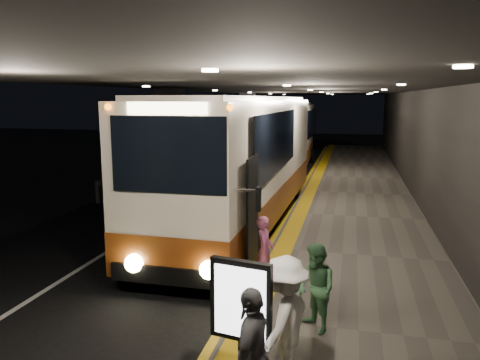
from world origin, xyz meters
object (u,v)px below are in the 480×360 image
at_px(passenger_boarding, 264,251).
at_px(passenger_waiting_white, 284,321).
at_px(bag_polka, 287,339).
at_px(passenger_waiting_grey, 252,353).
at_px(coach_main, 243,166).
at_px(stanchion_post, 236,304).
at_px(info_sign, 241,303).
at_px(passenger_waiting_green, 316,288).
at_px(coach_second, 286,140).

distance_m(passenger_boarding, passenger_waiting_white, 3.48).
bearing_deg(bag_polka, passenger_waiting_grey, -96.65).
height_order(passenger_boarding, passenger_waiting_white, passenger_waiting_white).
bearing_deg(coach_main, passenger_waiting_grey, -75.16).
bearing_deg(stanchion_post, passenger_waiting_grey, -70.04).
relative_size(coach_main, bag_polka, 40.45).
relative_size(coach_main, passenger_boarding, 8.61).
distance_m(passenger_waiting_white, info_sign, 0.70).
height_order(bag_polka, stanchion_post, stanchion_post).
distance_m(coach_main, stanchion_post, 7.91).
relative_size(passenger_boarding, passenger_waiting_green, 0.99).
xyz_separation_m(passenger_boarding, passenger_waiting_green, (1.22, -1.76, 0.01)).
height_order(passenger_waiting_white, bag_polka, passenger_waiting_white).
relative_size(passenger_waiting_green, passenger_waiting_grey, 0.89).
bearing_deg(coach_second, coach_main, -90.76).
xyz_separation_m(passenger_waiting_green, stanchion_post, (-1.27, -0.56, -0.16)).
bearing_deg(info_sign, coach_main, 113.57).
relative_size(passenger_waiting_white, info_sign, 1.00).
distance_m(coach_second, passenger_waiting_grey, 21.20).
xyz_separation_m(info_sign, stanchion_post, (-0.40, 1.33, -0.64)).
height_order(coach_second, passenger_waiting_grey, coach_second).
bearing_deg(coach_second, bag_polka, -83.80).
bearing_deg(passenger_boarding, bag_polka, -167.58).
bearing_deg(bag_polka, coach_second, 98.08).
height_order(passenger_waiting_green, stanchion_post, passenger_waiting_green).
xyz_separation_m(coach_second, passenger_waiting_grey, (2.54, -21.04, -0.78)).
bearing_deg(coach_main, passenger_boarding, -71.22).
bearing_deg(coach_main, info_sign, -76.03).
bearing_deg(passenger_waiting_green, passenger_boarding, 176.06).
bearing_deg(coach_main, bag_polka, -70.97).
xyz_separation_m(passenger_waiting_green, passenger_waiting_grey, (-0.59, -2.41, 0.09)).
bearing_deg(stanchion_post, coach_main, 102.15).
distance_m(passenger_boarding, bag_polka, 2.66).
bearing_deg(bag_polka, passenger_boarding, 108.45).
xyz_separation_m(coach_main, passenger_waiting_grey, (2.32, -9.49, -0.93)).
relative_size(passenger_waiting_white, stanchion_post, 1.52).
xyz_separation_m(passenger_waiting_white, info_sign, (-0.55, -0.29, 0.32)).
relative_size(passenger_boarding, bag_polka, 4.70).
relative_size(passenger_boarding, stanchion_post, 1.25).
xyz_separation_m(coach_second, bag_polka, (2.74, -19.33, -1.47)).
bearing_deg(passenger_waiting_white, bag_polka, -157.56).
distance_m(passenger_boarding, passenger_waiting_grey, 4.22).
relative_size(passenger_waiting_grey, bag_polka, 5.32).
height_order(passenger_boarding, info_sign, info_sign).
distance_m(info_sign, stanchion_post, 1.53).
height_order(coach_second, bag_polka, coach_second).
relative_size(passenger_boarding, passenger_waiting_grey, 0.88).
bearing_deg(info_sign, stanchion_post, 117.52).
relative_size(passenger_waiting_green, passenger_waiting_white, 0.83).
bearing_deg(passenger_boarding, stanchion_post, 172.74).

